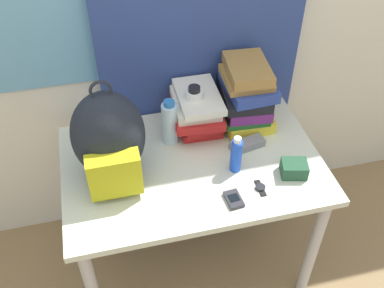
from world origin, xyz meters
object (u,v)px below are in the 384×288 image
at_px(water_bottle, 170,123).
at_px(backpack, 109,139).
at_px(camera_pouch, 294,169).
at_px(book_stack_center, 246,95).
at_px(wristwatch, 260,188).
at_px(sunglasses_case, 247,144).
at_px(sports_bottle, 194,111).
at_px(cell_phone, 234,199).
at_px(book_stack_left, 197,110).
at_px(sunscreen_bottle, 236,155).

bearing_deg(water_bottle, backpack, -151.40).
bearing_deg(camera_pouch, book_stack_center, 103.62).
bearing_deg(wristwatch, sunglasses_case, 83.91).
distance_m(sports_bottle, camera_pouch, 0.49).
bearing_deg(camera_pouch, sunglasses_case, 124.03).
xyz_separation_m(book_stack_center, sports_bottle, (-0.24, -0.02, -0.03)).
distance_m(cell_phone, wristwatch, 0.13).
bearing_deg(wristwatch, sports_bottle, 113.38).
bearing_deg(wristwatch, cell_phone, -164.15).
bearing_deg(cell_phone, book_stack_center, 67.24).
distance_m(sunglasses_case, wristwatch, 0.24).
xyz_separation_m(backpack, wristwatch, (0.55, -0.22, -0.18)).
bearing_deg(sunglasses_case, camera_pouch, -55.97).
xyz_separation_m(book_stack_center, cell_phone, (-0.19, -0.45, -0.14)).
distance_m(backpack, wristwatch, 0.62).
bearing_deg(book_stack_left, wristwatch, -70.12).
distance_m(sports_bottle, sunglasses_case, 0.27).
bearing_deg(camera_pouch, cell_phone, -164.30).
relative_size(book_stack_left, camera_pouch, 2.42).
bearing_deg(cell_phone, book_stack_left, 93.77).
bearing_deg(sports_bottle, backpack, -154.66).
xyz_separation_m(backpack, book_stack_center, (0.61, 0.20, -0.04)).
xyz_separation_m(book_stack_center, sunscreen_bottle, (-0.13, -0.29, -0.07)).
height_order(sunglasses_case, camera_pouch, camera_pouch).
distance_m(book_stack_left, book_stack_center, 0.22).
bearing_deg(cell_phone, water_bottle, 112.69).
bearing_deg(water_bottle, sunglasses_case, -21.28).
bearing_deg(sunglasses_case, backpack, -177.84).
xyz_separation_m(water_bottle, camera_pouch, (0.44, -0.32, -0.07)).
distance_m(book_stack_left, sunglasses_case, 0.26).
bearing_deg(backpack, water_bottle, 28.60).
xyz_separation_m(book_stack_left, wristwatch, (0.15, -0.42, -0.10)).
xyz_separation_m(book_stack_left, camera_pouch, (0.31, -0.37, -0.07)).
xyz_separation_m(book_stack_left, sports_bottle, (-0.02, -0.02, 0.02)).
bearing_deg(cell_phone, backpack, 149.56).
height_order(book_stack_center, wristwatch, book_stack_center).
xyz_separation_m(backpack, sunscreen_bottle, (0.48, -0.09, -0.11)).
bearing_deg(water_bottle, book_stack_center, 8.82).
bearing_deg(book_stack_center, wristwatch, -99.17).
relative_size(sports_bottle, cell_phone, 2.67).
relative_size(backpack, sunscreen_bottle, 2.61).
relative_size(book_stack_left, sunscreen_bottle, 1.68).
bearing_deg(sports_bottle, camera_pouch, -47.02).
height_order(book_stack_left, wristwatch, book_stack_left).
height_order(book_stack_center, water_bottle, book_stack_center).
xyz_separation_m(book_stack_left, sunscreen_bottle, (0.09, -0.29, -0.02)).
height_order(book_stack_center, cell_phone, book_stack_center).
bearing_deg(water_bottle, book_stack_left, 23.53).
bearing_deg(book_stack_left, sunscreen_bottle, -73.48).
bearing_deg(sunscreen_bottle, backpack, 169.40).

